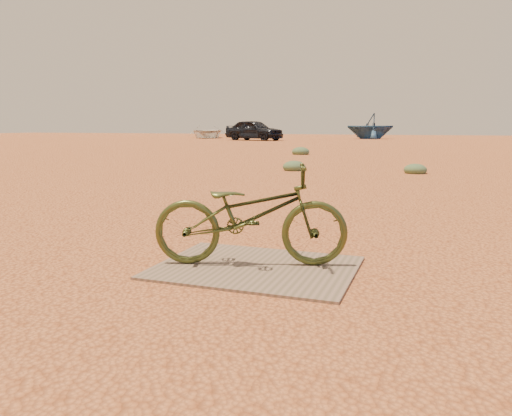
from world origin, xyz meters
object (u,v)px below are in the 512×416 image
(bicycle, at_px, (251,215))
(boat_near_left, at_px, (207,132))
(car, at_px, (254,130))
(boat_far_left, at_px, (370,126))
(plywood_board, at_px, (256,267))

(bicycle, relative_size, boat_near_left, 0.29)
(car, xyz_separation_m, boat_far_left, (8.11, 7.36, 0.31))
(bicycle, bearing_deg, boat_near_left, 8.52)
(car, bearing_deg, boat_near_left, 67.48)
(bicycle, relative_size, car, 0.34)
(boat_near_left, height_order, boat_far_left, boat_far_left)
(plywood_board, relative_size, boat_far_left, 0.38)
(boat_near_left, bearing_deg, plywood_board, -83.00)
(plywood_board, height_order, car, car)
(plywood_board, relative_size, car, 0.34)
(plywood_board, relative_size, bicycle, 1.01)
(boat_near_left, bearing_deg, bicycle, -83.05)
(plywood_board, xyz_separation_m, bicycle, (-0.07, 0.05, 0.44))
(boat_near_left, bearing_deg, boat_far_left, -10.10)
(car, bearing_deg, boat_far_left, -32.41)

